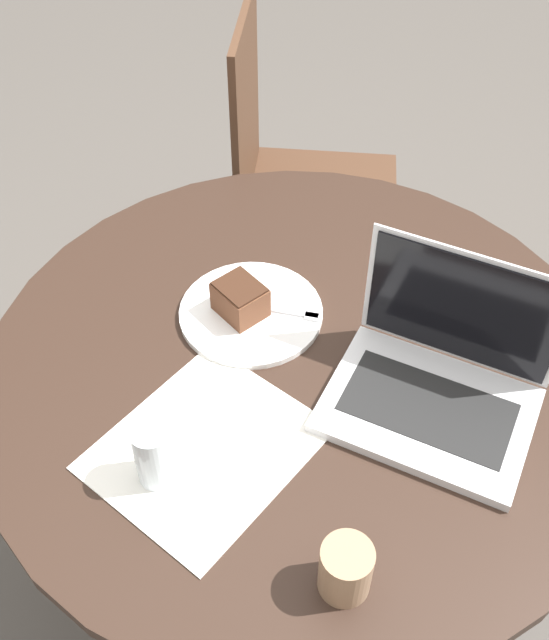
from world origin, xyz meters
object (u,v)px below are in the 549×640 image
at_px(plate, 251,313).
at_px(coffee_glass, 346,569).
at_px(chair, 294,185).
at_px(laptop, 437,382).

bearing_deg(plate, coffee_glass, 80.73).
relative_size(chair, laptop, 2.35).
distance_m(chair, laptop, 0.99).
xyz_separation_m(plate, laptop, (-0.20, 0.30, 0.04)).
distance_m(chair, plate, 0.78).
relative_size(chair, plate, 3.66).
distance_m(plate, coffee_glass, 0.53).
distance_m(coffee_glass, laptop, 0.36).
bearing_deg(laptop, coffee_glass, 88.04).
bearing_deg(coffee_glass, plate, -99.27).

